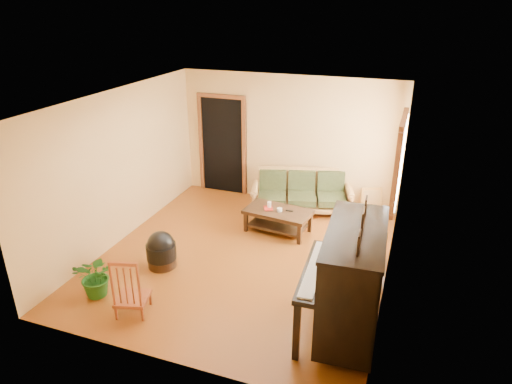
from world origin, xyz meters
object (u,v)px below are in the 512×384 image
at_px(coffee_table, 278,221).
at_px(footstool, 162,254).
at_px(ceramic_crock, 384,213).
at_px(armchair, 359,244).
at_px(sofa, 302,193).
at_px(potted_plant, 97,276).
at_px(red_chair, 131,284).
at_px(piano, 352,283).

height_order(coffee_table, footstool, footstool).
distance_m(coffee_table, ceramic_crock, 2.16).
bearing_deg(armchair, ceramic_crock, 68.64).
height_order(sofa, armchair, sofa).
relative_size(armchair, potted_plant, 1.26).
bearing_deg(footstool, coffee_table, 51.65).
height_order(sofa, red_chair, red_chair).
bearing_deg(piano, red_chair, -170.57).
distance_m(armchair, ceramic_crock, 1.96).
xyz_separation_m(sofa, coffee_table, (-0.19, -0.95, -0.20)).
relative_size(piano, ceramic_crock, 7.15).
xyz_separation_m(coffee_table, red_chair, (-1.15, -2.89, 0.23)).
xyz_separation_m(sofa, footstool, (-1.57, -2.70, -0.19)).
relative_size(coffee_table, ceramic_crock, 5.18).
distance_m(piano, red_chair, 2.87).
xyz_separation_m(coffee_table, armchair, (1.54, -0.69, 0.19)).
relative_size(sofa, red_chair, 2.18).
distance_m(armchair, potted_plant, 3.94).
distance_m(red_chair, ceramic_crock, 5.06).
bearing_deg(piano, footstool, 167.12).
xyz_separation_m(piano, potted_plant, (-3.48, -0.47, -0.40)).
bearing_deg(ceramic_crock, coffee_table, -145.21).
distance_m(coffee_table, red_chair, 3.11).
xyz_separation_m(sofa, red_chair, (-1.33, -3.84, 0.03)).
bearing_deg(armchair, footstool, -174.56).
bearing_deg(sofa, potted_plant, -134.84).
height_order(armchair, piano, piano).
bearing_deg(sofa, armchair, -66.78).
height_order(sofa, ceramic_crock, sofa).
bearing_deg(footstool, sofa, 59.83).
height_order(coffee_table, red_chair, red_chair).
height_order(sofa, potted_plant, sofa).
distance_m(piano, potted_plant, 3.53).
bearing_deg(sofa, red_chair, -125.31).
bearing_deg(potted_plant, armchair, 31.21).
bearing_deg(footstool, ceramic_crock, 43.35).
xyz_separation_m(piano, footstool, (-3.03, 0.52, -0.49)).
bearing_deg(potted_plant, piano, 7.68).
height_order(coffee_table, potted_plant, potted_plant).
height_order(red_chair, potted_plant, red_chair).
relative_size(armchair, ceramic_crock, 3.58).
relative_size(coffee_table, footstool, 2.50).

